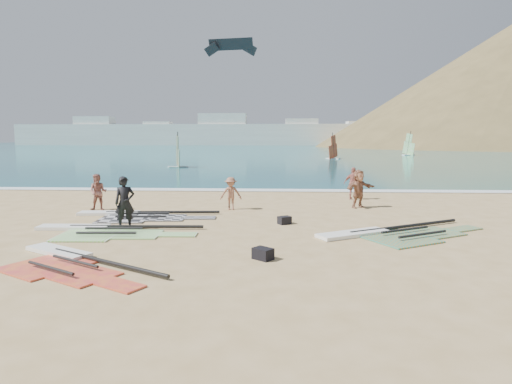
{
  "coord_description": "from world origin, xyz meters",
  "views": [
    {
      "loc": [
        1.45,
        -14.19,
        3.37
      ],
      "look_at": [
        0.48,
        4.0,
        1.0
      ],
      "focal_mm": 30.0,
      "sensor_mm": 36.0,
      "label": 1
    }
  ],
  "objects_px": {
    "gear_bag_far": "(263,254)",
    "person_wetsuit": "(125,203)",
    "beachgoer_mid": "(231,194)",
    "gear_bag_near": "(284,220)",
    "rig_orange": "(392,234)",
    "beachgoer_left": "(98,192)",
    "beachgoer_right": "(359,189)",
    "rig_red": "(67,262)",
    "rig_green": "(101,231)",
    "rig_grey": "(134,215)",
    "beachgoer_back": "(353,183)"
  },
  "relations": [
    {
      "from": "beachgoer_left",
      "to": "beachgoer_right",
      "type": "height_order",
      "value": "beachgoer_right"
    },
    {
      "from": "rig_red",
      "to": "rig_green",
      "type": "bearing_deg",
      "value": 129.2
    },
    {
      "from": "beachgoer_left",
      "to": "gear_bag_far",
      "type": "bearing_deg",
      "value": -50.3
    },
    {
      "from": "rig_orange",
      "to": "person_wetsuit",
      "type": "height_order",
      "value": "person_wetsuit"
    },
    {
      "from": "rig_orange",
      "to": "gear_bag_near",
      "type": "bearing_deg",
      "value": 126.23
    },
    {
      "from": "gear_bag_near",
      "to": "gear_bag_far",
      "type": "relative_size",
      "value": 0.89
    },
    {
      "from": "gear_bag_near",
      "to": "beachgoer_back",
      "type": "relative_size",
      "value": 0.27
    },
    {
      "from": "rig_red",
      "to": "person_wetsuit",
      "type": "distance_m",
      "value": 4.44
    },
    {
      "from": "rig_green",
      "to": "beachgoer_right",
      "type": "distance_m",
      "value": 11.67
    },
    {
      "from": "rig_grey",
      "to": "beachgoer_back",
      "type": "relative_size",
      "value": 3.52
    },
    {
      "from": "gear_bag_far",
      "to": "beachgoer_back",
      "type": "distance_m",
      "value": 12.43
    },
    {
      "from": "rig_grey",
      "to": "rig_green",
      "type": "relative_size",
      "value": 1.01
    },
    {
      "from": "beachgoer_mid",
      "to": "beachgoer_back",
      "type": "bearing_deg",
      "value": 25.93
    },
    {
      "from": "person_wetsuit",
      "to": "beachgoer_mid",
      "type": "xyz_separation_m",
      "value": [
        3.4,
        4.33,
        -0.21
      ]
    },
    {
      "from": "rig_green",
      "to": "beachgoer_back",
      "type": "height_order",
      "value": "beachgoer_back"
    },
    {
      "from": "beachgoer_back",
      "to": "beachgoer_right",
      "type": "relative_size",
      "value": 0.95
    },
    {
      "from": "person_wetsuit",
      "to": "rig_orange",
      "type": "bearing_deg",
      "value": -27.79
    },
    {
      "from": "gear_bag_far",
      "to": "rig_orange",
      "type": "bearing_deg",
      "value": 36.1
    },
    {
      "from": "person_wetsuit",
      "to": "beachgoer_back",
      "type": "xyz_separation_m",
      "value": [
        9.62,
        7.94,
        -0.1
      ]
    },
    {
      "from": "rig_green",
      "to": "beachgoer_left",
      "type": "distance_m",
      "value": 4.94
    },
    {
      "from": "gear_bag_near",
      "to": "beachgoer_left",
      "type": "distance_m",
      "value": 8.93
    },
    {
      "from": "rig_green",
      "to": "gear_bag_far",
      "type": "distance_m",
      "value": 6.61
    },
    {
      "from": "rig_green",
      "to": "beachgoer_back",
      "type": "xyz_separation_m",
      "value": [
        10.29,
        8.52,
        0.82
      ]
    },
    {
      "from": "rig_grey",
      "to": "gear_bag_far",
      "type": "height_order",
      "value": "gear_bag_far"
    },
    {
      "from": "rig_orange",
      "to": "beachgoer_mid",
      "type": "height_order",
      "value": "beachgoer_mid"
    },
    {
      "from": "beachgoer_back",
      "to": "rig_orange",
      "type": "bearing_deg",
      "value": 105.67
    },
    {
      "from": "rig_grey",
      "to": "rig_orange",
      "type": "relative_size",
      "value": 0.98
    },
    {
      "from": "beachgoer_back",
      "to": "beachgoer_right",
      "type": "xyz_separation_m",
      "value": [
        -0.22,
        -2.7,
        0.05
      ]
    },
    {
      "from": "rig_orange",
      "to": "beachgoer_left",
      "type": "height_order",
      "value": "beachgoer_left"
    },
    {
      "from": "rig_green",
      "to": "rig_orange",
      "type": "distance_m",
      "value": 10.2
    },
    {
      "from": "beachgoer_left",
      "to": "rig_orange",
      "type": "bearing_deg",
      "value": -26.15
    },
    {
      "from": "gear_bag_near",
      "to": "beachgoer_left",
      "type": "bearing_deg",
      "value": 162.5
    },
    {
      "from": "beachgoer_left",
      "to": "beachgoer_right",
      "type": "distance_m",
      "value": 12.14
    },
    {
      "from": "rig_green",
      "to": "beachgoer_left",
      "type": "bearing_deg",
      "value": 111.77
    },
    {
      "from": "gear_bag_far",
      "to": "person_wetsuit",
      "type": "relative_size",
      "value": 0.27
    },
    {
      "from": "person_wetsuit",
      "to": "beachgoer_right",
      "type": "bearing_deg",
      "value": 4.23
    },
    {
      "from": "rig_grey",
      "to": "rig_green",
      "type": "distance_m",
      "value": 2.97
    },
    {
      "from": "rig_orange",
      "to": "beachgoer_back",
      "type": "xyz_separation_m",
      "value": [
        0.09,
        8.42,
        0.81
      ]
    },
    {
      "from": "beachgoer_back",
      "to": "rig_red",
      "type": "bearing_deg",
      "value": 68.15
    },
    {
      "from": "beachgoer_back",
      "to": "rig_green",
      "type": "bearing_deg",
      "value": 55.9
    },
    {
      "from": "rig_red",
      "to": "beachgoer_left",
      "type": "relative_size",
      "value": 2.97
    },
    {
      "from": "rig_orange",
      "to": "rig_red",
      "type": "relative_size",
      "value": 1.26
    },
    {
      "from": "rig_grey",
      "to": "gear_bag_far",
      "type": "relative_size",
      "value": 11.54
    },
    {
      "from": "rig_green",
      "to": "beachgoer_back",
      "type": "bearing_deg",
      "value": 37.35
    },
    {
      "from": "beachgoer_right",
      "to": "rig_red",
      "type": "bearing_deg",
      "value": -168.12
    },
    {
      "from": "rig_grey",
      "to": "rig_green",
      "type": "xyz_separation_m",
      "value": [
        -0.17,
        -2.97,
        -0.0
      ]
    },
    {
      "from": "rig_grey",
      "to": "person_wetsuit",
      "type": "bearing_deg",
      "value": -82.35
    },
    {
      "from": "gear_bag_far",
      "to": "beachgoer_left",
      "type": "height_order",
      "value": "beachgoer_left"
    },
    {
      "from": "beachgoer_mid",
      "to": "gear_bag_near",
      "type": "bearing_deg",
      "value": -56.4
    },
    {
      "from": "beachgoer_left",
      "to": "beachgoer_back",
      "type": "relative_size",
      "value": 0.97
    }
  ]
}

